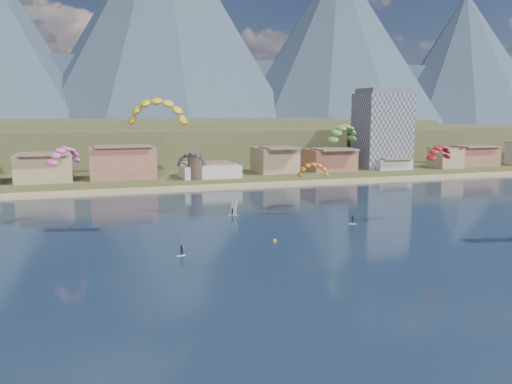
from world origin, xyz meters
TOP-DOWN VIEW (x-y plane):
  - ground at (0.00, 0.00)m, footprint 2400.00×2400.00m
  - beach at (0.00, 106.00)m, footprint 2200.00×12.00m
  - land at (0.00, 560.00)m, footprint 2200.00×900.00m
  - foothills at (22.39, 232.47)m, footprint 940.00×210.00m
  - mountain_ridge at (-14.60, 823.65)m, footprint 2060.00×480.00m
  - town at (-40.00, 122.00)m, footprint 400.00×24.00m
  - apartment_tower at (85.00, 128.00)m, footprint 20.00×16.00m
  - watchtower at (5.00, 114.00)m, footprint 5.82×5.82m
  - kitesurfer_yellow at (-16.05, 43.86)m, footprint 12.66×19.19m
  - kitesurfer_green at (30.56, 57.15)m, footprint 10.99×19.48m
  - distant_kite_pink at (-34.13, 61.88)m, footprint 8.41×8.97m
  - distant_kite_dark at (-5.45, 65.70)m, footprint 7.85×6.12m
  - distant_kite_orange at (21.33, 53.90)m, footprint 8.37×6.44m
  - distant_kite_red at (44.41, 38.17)m, footprint 8.09×6.74m
  - windsurfer at (3.41, 60.46)m, footprint 2.30×2.55m
  - buoy at (4.18, 33.29)m, footprint 0.75×0.75m

SIDE VIEW (x-z plane):
  - ground at x=0.00m, z-range 0.00..0.00m
  - land at x=0.00m, z-range -2.00..2.00m
  - buoy at x=4.18m, z-range -0.25..0.50m
  - beach at x=0.00m, z-range -0.20..0.70m
  - windsurfer at x=3.41m, z-range -0.72..3.23m
  - watchtower at x=5.00m, z-range 2.07..10.67m
  - town at x=-40.00m, z-range 2.00..14.00m
  - foothills at x=22.39m, z-range 0.08..18.08m
  - distant_kite_orange at x=21.33m, z-range 4.31..19.07m
  - distant_kite_dark at x=-5.45m, z-range 5.55..22.13m
  - distant_kite_pink at x=-34.13m, z-range 6.49..25.36m
  - distant_kite_red at x=44.41m, z-range 6.91..25.86m
  - apartment_tower at x=85.00m, z-range 1.82..33.82m
  - kitesurfer_green at x=30.56m, z-range 7.70..32.27m
  - kitesurfer_yellow at x=-16.05m, z-range 10.55..40.26m
  - mountain_ridge at x=-14.60m, z-range -49.69..350.31m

